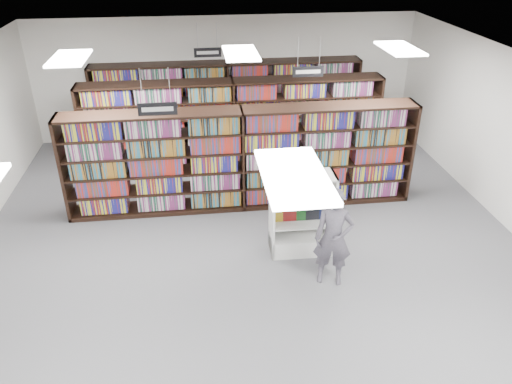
{
  "coord_description": "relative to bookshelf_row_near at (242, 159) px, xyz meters",
  "views": [
    {
      "loc": [
        -0.88,
        -7.08,
        5.24
      ],
      "look_at": [
        0.09,
        0.5,
        1.1
      ],
      "focal_mm": 35.0,
      "sensor_mm": 36.0,
      "label": 1
    }
  ],
  "objects": [
    {
      "name": "floor",
      "position": [
        0.0,
        -2.0,
        -1.05
      ],
      "size": [
        12.0,
        12.0,
        0.0
      ],
      "primitive_type": "plane",
      "color": "#515156",
      "rests_on": "ground"
    },
    {
      "name": "ceiling",
      "position": [
        0.0,
        -2.0,
        2.15
      ],
      "size": [
        10.0,
        12.0,
        0.1
      ],
      "primitive_type": "cube",
      "color": "white",
      "rests_on": "wall_back"
    },
    {
      "name": "wall_back",
      "position": [
        0.0,
        4.0,
        0.55
      ],
      "size": [
        10.0,
        0.1,
        3.2
      ],
      "primitive_type": "cube",
      "color": "white",
      "rests_on": "ground"
    },
    {
      "name": "bookshelf_row_near",
      "position": [
        0.0,
        0.0,
        0.0
      ],
      "size": [
        7.0,
        0.6,
        2.1
      ],
      "color": "black",
      "rests_on": "floor"
    },
    {
      "name": "bookshelf_row_mid",
      "position": [
        0.0,
        2.0,
        0.0
      ],
      "size": [
        7.0,
        0.6,
        2.1
      ],
      "color": "black",
      "rests_on": "floor"
    },
    {
      "name": "bookshelf_row_far",
      "position": [
        0.0,
        3.7,
        0.0
      ],
      "size": [
        7.0,
        0.6,
        2.1
      ],
      "color": "black",
      "rests_on": "floor"
    },
    {
      "name": "aisle_sign_left",
      "position": [
        -1.5,
        -1.0,
        1.48
      ],
      "size": [
        0.65,
        0.02,
        0.8
      ],
      "color": "#B2B2B7",
      "rests_on": "ceiling"
    },
    {
      "name": "aisle_sign_right",
      "position": [
        1.5,
        1.0,
        1.48
      ],
      "size": [
        0.65,
        0.02,
        0.8
      ],
      "color": "#B2B2B7",
      "rests_on": "ceiling"
    },
    {
      "name": "aisle_sign_center",
      "position": [
        -0.5,
        3.0,
        1.48
      ],
      "size": [
        0.65,
        0.02,
        0.8
      ],
      "color": "#B2B2B7",
      "rests_on": "ceiling"
    },
    {
      "name": "troffer_front_center",
      "position": [
        0.0,
        -5.0,
        2.11
      ],
      "size": [
        0.6,
        1.2,
        0.04
      ],
      "primitive_type": "cube",
      "color": "white",
      "rests_on": "ceiling"
    },
    {
      "name": "troffer_back_left",
      "position": [
        -3.0,
        0.0,
        2.11
      ],
      "size": [
        0.6,
        1.2,
        0.04
      ],
      "primitive_type": "cube",
      "color": "white",
      "rests_on": "ceiling"
    },
    {
      "name": "troffer_back_center",
      "position": [
        0.0,
        0.0,
        2.11
      ],
      "size": [
        0.6,
        1.2,
        0.04
      ],
      "primitive_type": "cube",
      "color": "white",
      "rests_on": "ceiling"
    },
    {
      "name": "troffer_back_right",
      "position": [
        3.0,
        0.0,
        2.11
      ],
      "size": [
        0.6,
        1.2,
        0.04
      ],
      "primitive_type": "cube",
      "color": "white",
      "rests_on": "ceiling"
    },
    {
      "name": "endcap_display",
      "position": [
        0.86,
        -1.74,
        -0.54
      ],
      "size": [
        1.1,
        0.56,
        1.53
      ],
      "rotation": [
        0.0,
        0.0,
        -0.02
      ],
      "color": "silver",
      "rests_on": "floor"
    },
    {
      "name": "open_book",
      "position": [
        0.77,
        -1.76,
        0.51
      ],
      "size": [
        0.63,
        0.48,
        0.13
      ],
      "rotation": [
        0.0,
        0.0,
        -0.32
      ],
      "color": "black",
      "rests_on": "endcap_display"
    },
    {
      "name": "shopper",
      "position": [
        1.17,
        -2.7,
        -0.21
      ],
      "size": [
        0.7,
        0.55,
        1.68
      ],
      "primitive_type": "imported",
      "rotation": [
        0.0,
        0.0,
        -0.26
      ],
      "color": "#524E59",
      "rests_on": "floor"
    }
  ]
}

